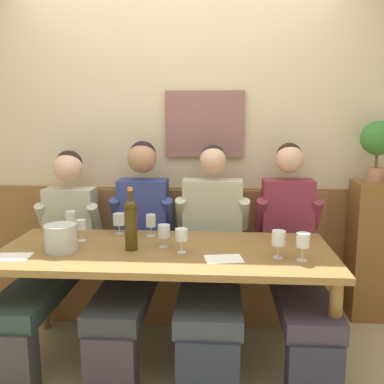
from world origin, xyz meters
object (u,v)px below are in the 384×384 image
(dining_table, at_px, (166,262))
(person_center_right_seat, at_px, (211,252))
(person_left_seat, at_px, (136,242))
(wine_glass_mid_left, at_px, (279,239))
(wine_glass_right_end, at_px, (164,232))
(person_center_left_seat, at_px, (294,249))
(wine_glass_left_end, at_px, (119,220))
(wine_glass_by_bottle, at_px, (71,217))
(person_right_seat, at_px, (55,247))
(wine_bottle_green_tall, at_px, (131,223))
(wine_glass_center_front, at_px, (182,236))
(ice_bucket, at_px, (61,238))
(potted_plant, at_px, (378,141))
(wine_glass_center_rear, at_px, (81,226))
(wall_bench, at_px, (177,277))
(wine_glass_near_bucket, at_px, (151,221))

(dining_table, height_order, person_center_right_seat, person_center_right_seat)
(person_left_seat, bearing_deg, person_center_right_seat, -3.81)
(person_left_seat, height_order, wine_glass_mid_left, person_left_seat)
(dining_table, relative_size, wine_glass_right_end, 14.47)
(person_center_left_seat, distance_m, wine_glass_left_end, 1.19)
(person_left_seat, bearing_deg, dining_table, -52.90)
(person_left_seat, height_order, wine_glass_left_end, person_left_seat)
(person_center_left_seat, bearing_deg, wine_glass_by_bottle, -179.74)
(person_right_seat, relative_size, wine_bottle_green_tall, 3.32)
(wine_glass_mid_left, bearing_deg, person_center_right_seat, 133.52)
(wine_glass_right_end, xyz_separation_m, wine_glass_center_front, (0.12, -0.11, 0.01))
(dining_table, xyz_separation_m, person_left_seat, (-0.25, 0.33, 0.02))
(wine_glass_by_bottle, bearing_deg, wine_bottle_green_tall, -34.18)
(person_left_seat, height_order, ice_bucket, person_left_seat)
(wine_glass_left_end, bearing_deg, potted_plant, 11.70)
(person_center_right_seat, distance_m, person_center_left_seat, 0.55)
(wine_bottle_green_tall, relative_size, wine_glass_by_bottle, 2.48)
(wine_glass_left_end, bearing_deg, wine_glass_center_rear, -137.64)
(wall_bench, distance_m, person_center_right_seat, 0.56)
(wine_glass_near_bucket, xyz_separation_m, potted_plant, (1.59, 0.42, 0.51))
(ice_bucket, distance_m, wine_glass_mid_left, 1.27)
(wine_glass_near_bucket, bearing_deg, person_center_right_seat, 2.69)
(wine_glass_by_bottle, height_order, wine_glass_center_front, wine_glass_by_bottle)
(wall_bench, height_order, person_left_seat, person_left_seat)
(person_right_seat, xyz_separation_m, wine_glass_mid_left, (1.47, -0.41, 0.21))
(wine_glass_left_end, relative_size, potted_plant, 0.32)
(wine_glass_right_end, relative_size, wine_glass_left_end, 0.99)
(wine_glass_center_front, distance_m, potted_plant, 1.63)
(dining_table, relative_size, wine_bottle_green_tall, 5.28)
(wine_glass_by_bottle, distance_m, wine_glass_center_rear, 0.22)
(wine_glass_near_bucket, bearing_deg, person_left_seat, 155.24)
(wall_bench, xyz_separation_m, wine_glass_mid_left, (0.66, -0.77, 0.55))
(person_left_seat, xyz_separation_m, wine_glass_mid_left, (0.91, -0.44, 0.17))
(wall_bench, relative_size, wine_glass_center_front, 15.91)
(wall_bench, relative_size, wine_glass_near_bucket, 15.71)
(wine_glass_center_rear, distance_m, wine_glass_center_front, 0.69)
(wine_glass_mid_left, bearing_deg, wine_glass_near_bucket, 153.84)
(wine_glass_by_bottle, height_order, wine_glass_center_rear, wine_glass_by_bottle)
(person_left_seat, relative_size, wine_glass_center_front, 9.20)
(person_center_right_seat, distance_m, potted_plant, 1.44)
(person_center_left_seat, bearing_deg, dining_table, -159.25)
(wine_glass_center_front, bearing_deg, wine_glass_center_rear, 163.68)
(wine_glass_center_front, bearing_deg, ice_bucket, -178.78)
(potted_plant, bearing_deg, person_center_right_seat, -161.40)
(dining_table, height_order, wine_glass_near_bucket, wine_glass_near_bucket)
(potted_plant, bearing_deg, ice_bucket, -159.59)
(person_left_seat, distance_m, wine_glass_center_rear, 0.40)
(dining_table, xyz_separation_m, person_right_seat, (-0.81, 0.30, -0.02))
(wall_bench, relative_size, wine_glass_by_bottle, 15.05)
(person_center_right_seat, relative_size, ice_bucket, 6.88)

